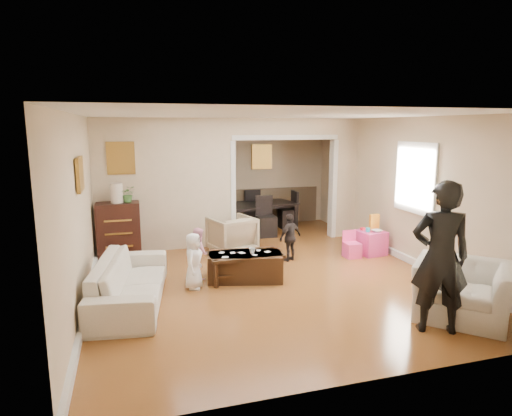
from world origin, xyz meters
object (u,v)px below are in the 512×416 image
object	(u,v)px
cyan_cup	(368,230)
dining_table	(258,217)
play_table	(371,243)
coffee_table	(245,266)
sofa	(130,281)
armchair_back	(232,235)
adult_person	(440,257)
child_kneel_b	(199,253)
child_toddler	(290,237)
armchair_front	(462,290)
dresser	(119,231)
table_lamp	(117,193)
child_kneel_a	(194,261)
coffee_cup	(252,251)

from	to	relation	value
cyan_cup	dining_table	world-z (taller)	dining_table
play_table	dining_table	xyz separation A→B (m)	(-1.51, 2.55, 0.09)
play_table	coffee_table	bearing A→B (deg)	-165.30
sofa	cyan_cup	world-z (taller)	sofa
armchair_back	adult_person	xyz separation A→B (m)	(1.59, -3.93, 0.56)
cyan_cup	child_kneel_b	bearing A→B (deg)	-173.81
play_table	child_toddler	xyz separation A→B (m)	(-1.65, 0.04, 0.21)
armchair_front	dresser	size ratio (longest dim) A/B	1.06
table_lamp	child_toddler	size ratio (longest dim) A/B	0.41
armchair_back	dresser	size ratio (longest dim) A/B	0.75
play_table	child_kneel_b	size ratio (longest dim) A/B	0.57
armchair_back	cyan_cup	distance (m)	2.61
child_kneel_b	adult_person	bearing A→B (deg)	-143.40
play_table	cyan_cup	xyz separation A→B (m)	(-0.10, -0.05, 0.27)
child_kneel_b	armchair_front	bearing A→B (deg)	-134.84
dining_table	child_kneel_a	world-z (taller)	child_kneel_a
dresser	dining_table	xyz separation A→B (m)	(3.14, 1.50, -0.21)
sofa	table_lamp	distance (m)	2.42
dresser	coffee_cup	distance (m)	2.74
table_lamp	play_table	xyz separation A→B (m)	(4.65, -1.06, -1.01)
coffee_table	child_kneel_a	world-z (taller)	child_kneel_a
dining_table	child_kneel_b	size ratio (longest dim) A/B	2.16
coffee_cup	armchair_back	bearing A→B (deg)	88.43
table_lamp	child_kneel_a	distance (m)	2.35
armchair_front	play_table	distance (m)	2.89
armchair_back	table_lamp	bearing A→B (deg)	-22.72
child_kneel_a	armchair_front	bearing A→B (deg)	-98.01
table_lamp	adult_person	size ratio (longest dim) A/B	0.20
coffee_table	coffee_cup	world-z (taller)	coffee_cup
sofa	dining_table	distance (m)	4.77
coffee_table	dining_table	xyz separation A→B (m)	(1.19, 3.26, 0.10)
coffee_table	dining_table	bearing A→B (deg)	69.97
armchair_front	table_lamp	distance (m)	5.84
coffee_table	dining_table	distance (m)	3.47
armchair_front	dining_table	size ratio (longest dim) A/B	0.62
child_toddler	coffee_table	bearing A→B (deg)	9.93
adult_person	child_kneel_a	world-z (taller)	adult_person
play_table	armchair_back	bearing A→B (deg)	161.80
child_kneel_a	child_kneel_b	xyz separation A→B (m)	(0.15, 0.45, -0.01)
child_kneel_a	child_toddler	bearing A→B (deg)	-40.26
armchair_front	dresser	xyz separation A→B (m)	(-4.25, 3.91, 0.17)
cyan_cup	adult_person	world-z (taller)	adult_person
play_table	child_kneel_a	distance (m)	3.65
dresser	cyan_cup	distance (m)	4.68
armchair_front	child_kneel_a	size ratio (longest dim) A/B	1.30
sofa	child_toddler	distance (m)	3.09
adult_person	child_toddler	bearing A→B (deg)	-55.50
sofa	coffee_table	xyz separation A→B (m)	(1.78, 0.47, -0.10)
armchair_back	dining_table	bearing A→B (deg)	-138.18
dining_table	adult_person	distance (m)	5.70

